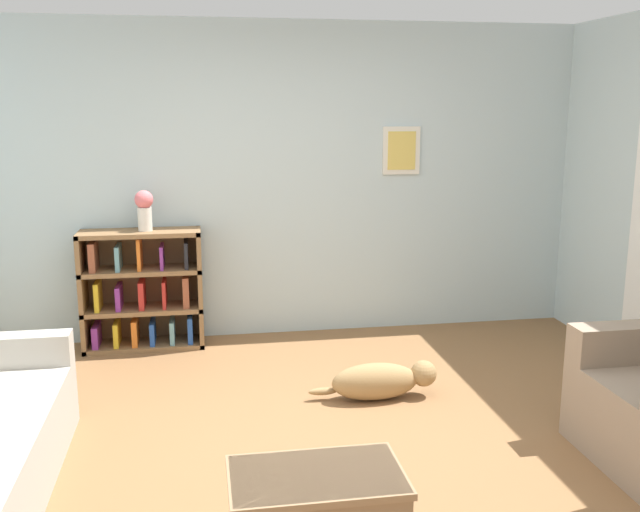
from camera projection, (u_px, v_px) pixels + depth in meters
The scene contains 5 objects.
ground_plane at pixel (332, 450), 4.06m from camera, with size 14.00×14.00×0.00m, color brown.
wall_back at pixel (283, 181), 5.95m from camera, with size 5.60×0.13×2.60m.
bookshelf at pixel (142, 291), 5.73m from camera, with size 0.95×0.34×0.96m.
dog at pixel (381, 380), 4.74m from camera, with size 0.87×0.22×0.25m.
vase at pixel (144, 208), 5.57m from camera, with size 0.14×0.14×0.32m.
Camera 1 is at (-0.69, -3.67, 1.93)m, focal length 40.00 mm.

